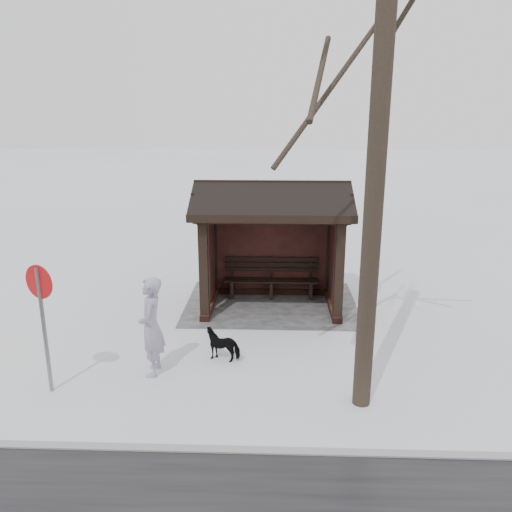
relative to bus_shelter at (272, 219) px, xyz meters
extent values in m
plane|color=white|center=(0.00, 0.16, -2.17)|extent=(120.00, 120.00, 0.00)
cube|color=gray|center=(0.00, 5.66, -2.16)|extent=(120.00, 0.15, 0.06)
cube|color=gray|center=(0.00, -0.04, -2.16)|extent=(4.20, 3.20, 0.02)
cube|color=#381A14|center=(0.00, -0.74, -2.09)|extent=(3.30, 0.22, 0.16)
cube|color=#381A14|center=(-1.50, 0.16, -2.09)|extent=(0.22, 2.10, 0.16)
cube|color=#381A14|center=(1.50, 0.16, -2.09)|extent=(0.22, 2.10, 0.16)
cube|color=black|center=(-1.50, 1.06, -1.02)|extent=(0.20, 0.20, 2.30)
cube|color=black|center=(1.50, 1.06, -1.02)|extent=(0.20, 0.20, 2.30)
cube|color=black|center=(-1.50, -0.74, -1.02)|extent=(0.20, 0.20, 2.30)
cube|color=black|center=(1.50, -0.74, -1.02)|extent=(0.20, 0.20, 2.30)
cube|color=black|center=(0.00, -0.74, -0.94)|extent=(2.80, 0.08, 2.14)
cube|color=black|center=(-1.50, -0.16, -0.94)|extent=(0.08, 1.17, 2.14)
cube|color=black|center=(1.50, -0.16, -0.94)|extent=(0.08, 1.17, 2.14)
cube|color=black|center=(0.00, 1.06, 0.19)|extent=(3.40, 0.20, 0.18)
cube|color=black|center=(0.00, -0.74, 0.19)|extent=(3.40, 0.20, 0.18)
cylinder|color=black|center=(-1.50, 4.36, 2.11)|extent=(0.29, 0.29, 8.55)
imported|color=#9B91AA|center=(2.11, 3.50, -1.25)|extent=(0.48, 0.69, 1.82)
imported|color=black|center=(0.90, 2.89, -1.86)|extent=(0.77, 0.48, 0.60)
cylinder|color=slate|center=(3.70, 4.18, -1.07)|extent=(0.07, 0.07, 2.19)
cylinder|color=red|center=(3.70, 4.16, -0.22)|extent=(0.53, 0.26, 0.57)
cylinder|color=white|center=(3.70, 4.14, -0.22)|extent=(0.41, 0.20, 0.44)
camera|label=1|loc=(-0.05, 11.60, 2.34)|focal=35.00mm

